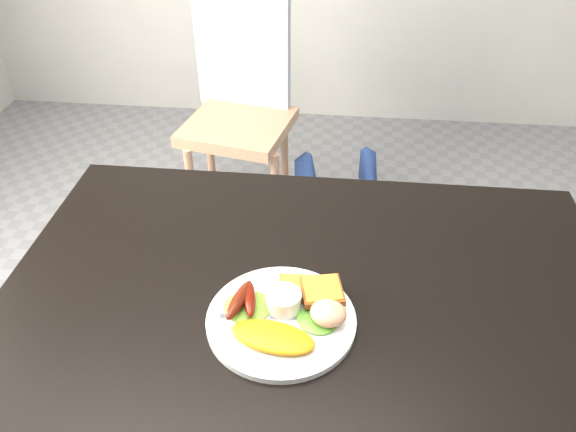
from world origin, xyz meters
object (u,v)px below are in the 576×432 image
(person, at_px, (445,132))
(plate, at_px, (281,320))
(dining_table, at_px, (310,297))
(dining_chair, at_px, (238,127))

(person, height_order, plate, person)
(dining_table, xyz_separation_m, dining_chair, (-0.37, 1.20, -0.28))
(person, bearing_deg, plate, 39.49)
(dining_chair, bearing_deg, person, -29.92)
(dining_table, distance_m, dining_chair, 1.28)
(dining_table, height_order, dining_chair, dining_table)
(dining_chair, distance_m, person, 0.98)
(dining_table, height_order, plate, plate)
(person, distance_m, plate, 0.77)
(person, xyz_separation_m, plate, (-0.36, -0.68, -0.04))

